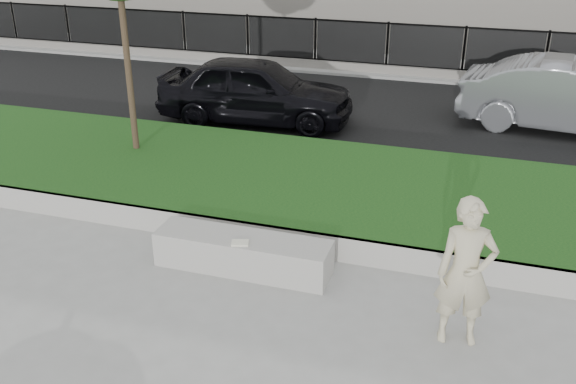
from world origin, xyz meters
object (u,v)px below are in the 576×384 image
(stone_bench, at_px, (243,253))
(car_dark, at_px, (256,90))
(car_silver, at_px, (572,97))
(man, at_px, (466,273))
(book, at_px, (240,243))

(stone_bench, relative_size, car_dark, 0.56)
(stone_bench, distance_m, car_silver, 9.17)
(stone_bench, bearing_deg, car_dark, 108.72)
(stone_bench, distance_m, man, 3.20)
(stone_bench, distance_m, book, 0.33)
(book, bearing_deg, car_dark, 91.13)
(book, height_order, car_dark, car_dark)
(man, height_order, car_silver, man)
(man, distance_m, car_silver, 8.68)
(car_dark, xyz_separation_m, car_silver, (6.93, 1.54, 0.02))
(book, bearing_deg, man, -27.35)
(book, relative_size, car_dark, 0.05)
(man, xyz_separation_m, car_silver, (1.77, 8.50, -0.09))
(stone_bench, relative_size, man, 1.36)
(book, height_order, car_silver, car_silver)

